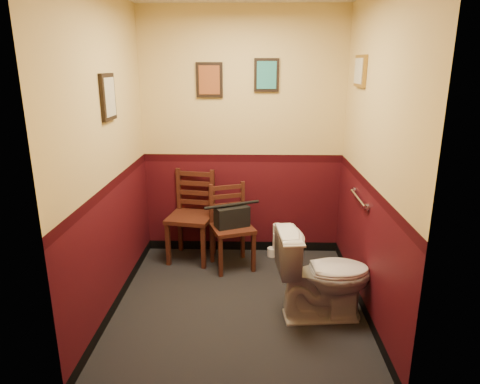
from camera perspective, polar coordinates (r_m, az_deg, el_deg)
name	(u,v)px	position (r m, az deg, el deg)	size (l,w,h in m)	color
floor	(239,304)	(4.05, -0.11, -14.74)	(2.20, 2.40, 0.00)	black
wall_back	(243,137)	(4.71, 0.35, 7.41)	(2.20, 2.70, 0.00)	#3F0B12
wall_front	(232,207)	(2.38, -1.04, -1.95)	(2.20, 2.70, 0.00)	#3F0B12
wall_left	(107,159)	(3.73, -17.29, 4.19)	(2.40, 2.70, 0.00)	#3F0B12
wall_right	(373,161)	(3.67, 17.36, 3.97)	(2.40, 2.70, 0.00)	#3F0B12
grab_bar	(359,198)	(3.99, 15.52, -0.82)	(0.05, 0.56, 0.06)	silver
framed_print_back_a	(209,80)	(4.66, -4.10, 14.68)	(0.28, 0.04, 0.36)	black
framed_print_back_b	(267,75)	(4.63, 3.56, 15.30)	(0.26, 0.04, 0.34)	black
framed_print_left	(108,97)	(3.75, -17.16, 12.00)	(0.04, 0.30, 0.38)	black
framed_print_right	(360,71)	(4.17, 15.73, 15.27)	(0.04, 0.34, 0.28)	olive
toilet	(323,275)	(3.76, 11.05, -10.81)	(0.45, 0.81, 0.79)	white
toilet_brush	(347,300)	(4.10, 14.03, -13.80)	(0.11, 0.11, 0.40)	silver
chair_left	(192,216)	(4.77, -6.44, -3.17)	(0.54, 0.54, 0.99)	#4A2116
chair_right	(231,227)	(4.57, -1.22, -4.63)	(0.53, 0.53, 0.89)	#4A2116
handbag	(232,216)	(4.49, -1.08, -3.26)	(0.39, 0.30, 0.25)	black
tp_stack	(277,243)	(4.90, 4.99, -6.78)	(0.22, 0.14, 0.39)	silver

